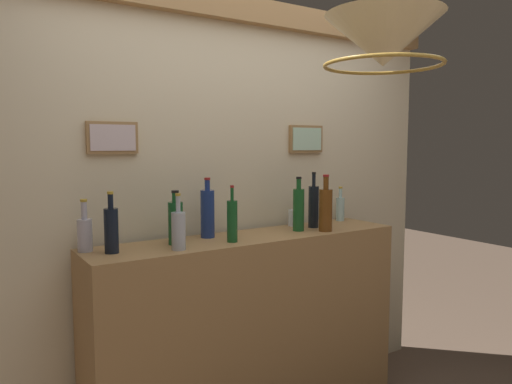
# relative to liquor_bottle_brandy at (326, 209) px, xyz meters

# --- Properties ---
(panelled_rear_partition) EXTENTS (3.12, 0.15, 2.46)m
(panelled_rear_partition) POSITION_rel_liquor_bottle_brandy_xyz_m (-0.45, 0.38, 0.07)
(panelled_rear_partition) COLOR beige
(panelled_rear_partition) RESTS_ON ground
(bar_shelf_unit) EXTENTS (1.83, 0.39, 1.11)m
(bar_shelf_unit) POSITION_rel_liquor_bottle_brandy_xyz_m (-0.45, 0.10, -0.69)
(bar_shelf_unit) COLOR #9E7547
(bar_shelf_unit) RESTS_ON ground
(liquor_bottle_brandy) EXTENTS (0.08, 0.08, 0.33)m
(liquor_bottle_brandy) POSITION_rel_liquor_bottle_brandy_xyz_m (0.00, 0.00, 0.00)
(liquor_bottle_brandy) COLOR brown
(liquor_bottle_brandy) RESTS_ON bar_shelf_unit
(liquor_bottle_gin) EXTENTS (0.05, 0.05, 0.23)m
(liquor_bottle_gin) POSITION_rel_liquor_bottle_brandy_xyz_m (0.34, 0.24, -0.05)
(liquor_bottle_gin) COLOR #A7CBC9
(liquor_bottle_gin) RESTS_ON bar_shelf_unit
(liquor_bottle_bourbon) EXTENTS (0.06, 0.06, 0.34)m
(liquor_bottle_bourbon) POSITION_rel_liquor_bottle_brandy_xyz_m (0.02, 0.13, 0.00)
(liquor_bottle_bourbon) COLOR black
(liquor_bottle_bourbon) RESTS_ON bar_shelf_unit
(liquor_bottle_port) EXTENTS (0.07, 0.07, 0.29)m
(liquor_bottle_port) POSITION_rel_liquor_bottle_brandy_xyz_m (-1.22, 0.11, -0.02)
(liquor_bottle_port) COLOR black
(liquor_bottle_port) RESTS_ON bar_shelf_unit
(liquor_bottle_whiskey) EXTENTS (0.06, 0.06, 0.30)m
(liquor_bottle_whiskey) POSITION_rel_liquor_bottle_brandy_xyz_m (-0.62, 0.03, -0.02)
(liquor_bottle_whiskey) COLOR #185023
(liquor_bottle_whiskey) RESTS_ON bar_shelf_unit
(liquor_bottle_vermouth) EXTENTS (0.07, 0.07, 0.28)m
(liquor_bottle_vermouth) POSITION_rel_liquor_bottle_brandy_xyz_m (-0.89, 0.13, -0.02)
(liquor_bottle_vermouth) COLOR #175226
(liquor_bottle_vermouth) RESTS_ON bar_shelf_unit
(liquor_bottle_tequila) EXTENTS (0.07, 0.07, 0.32)m
(liquor_bottle_tequila) POSITION_rel_liquor_bottle_brandy_xyz_m (-0.13, 0.09, -0.00)
(liquor_bottle_tequila) COLOR #1A5224
(liquor_bottle_tequila) RESTS_ON bar_shelf_unit
(liquor_bottle_mezcal) EXTENTS (0.08, 0.08, 0.33)m
(liquor_bottle_mezcal) POSITION_rel_liquor_bottle_brandy_xyz_m (-0.67, 0.20, 0.00)
(liquor_bottle_mezcal) COLOR navy
(liquor_bottle_mezcal) RESTS_ON bar_shelf_unit
(liquor_bottle_sherry) EXTENTS (0.07, 0.07, 0.25)m
(liquor_bottle_sherry) POSITION_rel_liquor_bottle_brandy_xyz_m (-1.31, 0.21, -0.04)
(liquor_bottle_sherry) COLOR silver
(liquor_bottle_sherry) RESTS_ON bar_shelf_unit
(liquor_bottle_rye) EXTENTS (0.07, 0.07, 0.27)m
(liquor_bottle_rye) POSITION_rel_liquor_bottle_brandy_xyz_m (-0.93, 0.00, -0.03)
(liquor_bottle_rye) COLOR #B0B7C3
(liquor_bottle_rye) RESTS_ON bar_shelf_unit
(glass_tumbler_rocks) EXTENTS (0.06, 0.06, 0.10)m
(glass_tumbler_rocks) POSITION_rel_liquor_bottle_brandy_xyz_m (-0.05, 0.24, -0.08)
(glass_tumbler_rocks) COLOR silver
(glass_tumbler_rocks) RESTS_ON bar_shelf_unit
(pendant_lamp) EXTENTS (0.50, 0.50, 0.58)m
(pendant_lamp) POSITION_rel_liquor_bottle_brandy_xyz_m (-0.29, -0.68, 0.80)
(pendant_lamp) COLOR beige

